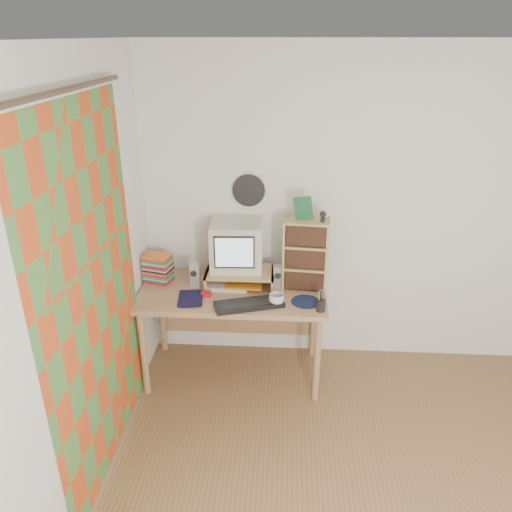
# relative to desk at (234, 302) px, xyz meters

# --- Properties ---
(ceiling) EXTENTS (3.50, 3.50, 0.00)m
(ceiling) POSITION_rel_desk_xyz_m (1.03, -1.44, 1.88)
(ceiling) COLOR white
(ceiling) RESTS_ON back_wall
(back_wall) EXTENTS (3.50, 0.00, 3.50)m
(back_wall) POSITION_rel_desk_xyz_m (1.03, 0.31, 0.63)
(back_wall) COLOR white
(back_wall) RESTS_ON floor
(left_wall) EXTENTS (0.00, 3.50, 3.50)m
(left_wall) POSITION_rel_desk_xyz_m (-0.72, -1.44, 0.63)
(left_wall) COLOR white
(left_wall) RESTS_ON floor
(curtain) EXTENTS (0.00, 2.20, 2.20)m
(curtain) POSITION_rel_desk_xyz_m (-0.68, -0.96, 0.53)
(curtain) COLOR #C7481C
(curtain) RESTS_ON left_wall
(wall_disc) EXTENTS (0.25, 0.02, 0.25)m
(wall_disc) POSITION_rel_desk_xyz_m (0.10, 0.29, 0.81)
(wall_disc) COLOR black
(wall_disc) RESTS_ON back_wall
(desk) EXTENTS (1.40, 0.70, 0.75)m
(desk) POSITION_rel_desk_xyz_m (0.00, 0.00, 0.00)
(desk) COLOR tan
(desk) RESTS_ON floor
(monitor_riser) EXTENTS (0.52, 0.30, 0.12)m
(monitor_riser) POSITION_rel_desk_xyz_m (0.05, 0.04, 0.23)
(monitor_riser) COLOR tan
(monitor_riser) RESTS_ON desk
(crt_monitor) EXTENTS (0.40, 0.40, 0.36)m
(crt_monitor) POSITION_rel_desk_xyz_m (0.02, 0.09, 0.44)
(crt_monitor) COLOR beige
(crt_monitor) RESTS_ON monitor_riser
(speaker_left) EXTENTS (0.08, 0.08, 0.19)m
(speaker_left) POSITION_rel_desk_xyz_m (-0.29, -0.00, 0.23)
(speaker_left) COLOR #B4B5B9
(speaker_left) RESTS_ON desk
(speaker_right) EXTENTS (0.07, 0.07, 0.19)m
(speaker_right) POSITION_rel_desk_xyz_m (0.34, 0.00, 0.23)
(speaker_right) COLOR #B4B5B9
(speaker_right) RESTS_ON desk
(keyboard) EXTENTS (0.52, 0.30, 0.03)m
(keyboard) POSITION_rel_desk_xyz_m (0.14, -0.29, 0.15)
(keyboard) COLOR black
(keyboard) RESTS_ON desk
(dvd_stack) EXTENTS (0.23, 0.19, 0.29)m
(dvd_stack) POSITION_rel_desk_xyz_m (-0.59, 0.06, 0.28)
(dvd_stack) COLOR brown
(dvd_stack) RESTS_ON desk
(cd_rack) EXTENTS (0.34, 0.21, 0.55)m
(cd_rack) POSITION_rel_desk_xyz_m (0.54, 0.02, 0.41)
(cd_rack) COLOR tan
(cd_rack) RESTS_ON desk
(mug) EXTENTS (0.13, 0.13, 0.09)m
(mug) POSITION_rel_desk_xyz_m (0.33, -0.26, 0.18)
(mug) COLOR white
(mug) RESTS_ON desk
(diary) EXTENTS (0.23, 0.19, 0.04)m
(diary) POSITION_rel_desk_xyz_m (-0.38, -0.23, 0.16)
(diary) COLOR #0F0E34
(diary) RESTS_ON desk
(mousepad) EXTENTS (0.25, 0.25, 0.00)m
(mousepad) POSITION_rel_desk_xyz_m (0.55, -0.20, 0.14)
(mousepad) COLOR #111839
(mousepad) RESTS_ON desk
(pen_cup) EXTENTS (0.06, 0.06, 0.13)m
(pen_cup) POSITION_rel_desk_xyz_m (0.65, -0.32, 0.20)
(pen_cup) COLOR black
(pen_cup) RESTS_ON desk
(papers) EXTENTS (0.33, 0.25, 0.04)m
(papers) POSITION_rel_desk_xyz_m (0.01, 0.02, 0.16)
(papers) COLOR beige
(papers) RESTS_ON desk
(red_box) EXTENTS (0.07, 0.05, 0.04)m
(red_box) POSITION_rel_desk_xyz_m (-0.19, -0.16, 0.15)
(red_box) COLOR red
(red_box) RESTS_ON desk
(game_box) EXTENTS (0.13, 0.03, 0.16)m
(game_box) POSITION_rel_desk_xyz_m (0.51, 0.04, 0.76)
(game_box) COLOR #175332
(game_box) RESTS_ON cd_rack
(webcam) EXTENTS (0.05, 0.05, 0.08)m
(webcam) POSITION_rel_desk_xyz_m (0.65, -0.00, 0.72)
(webcam) COLOR black
(webcam) RESTS_ON cd_rack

